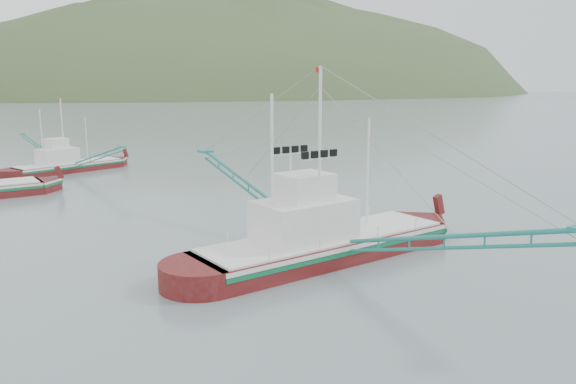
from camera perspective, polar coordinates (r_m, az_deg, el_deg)
ground at (r=33.16m, az=5.67°, el=-7.11°), size 1200.00×1200.00×0.00m
main_boat at (r=33.20m, az=3.52°, el=-3.93°), size 16.73×29.90×12.10m
bg_boat_far at (r=70.82m, az=-21.54°, el=3.33°), size 13.00×22.24×9.22m
headland_right at (r=523.65m, az=-3.13°, el=9.89°), size 684.00×432.00×306.00m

